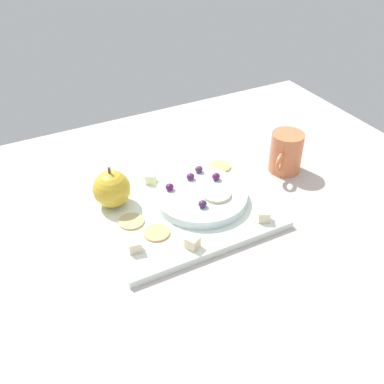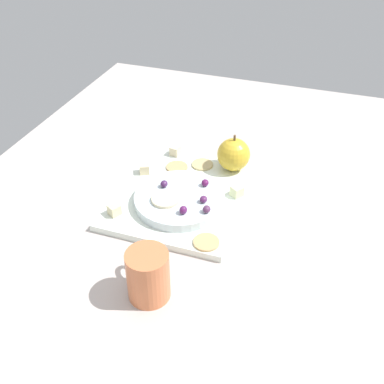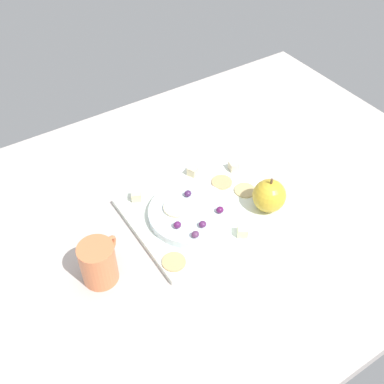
# 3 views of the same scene
# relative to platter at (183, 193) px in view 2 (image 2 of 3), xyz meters

# --- Properties ---
(table) EXTENTS (1.22, 0.90, 0.03)m
(table) POSITION_rel_platter_xyz_m (0.02, 0.01, -0.02)
(table) COLOR #BBB1AC
(table) RESTS_ON ground
(platter) EXTENTS (0.32, 0.26, 0.01)m
(platter) POSITION_rel_platter_xyz_m (0.00, 0.00, 0.00)
(platter) COLOR white
(platter) RESTS_ON table
(serving_dish) EXTENTS (0.18, 0.18, 0.02)m
(serving_dish) POSITION_rel_platter_xyz_m (-0.04, -0.01, 0.02)
(serving_dish) COLOR silver
(serving_dish) RESTS_ON platter
(apple_whole) EXTENTS (0.07, 0.07, 0.07)m
(apple_whole) POSITION_rel_platter_xyz_m (0.11, -0.08, 0.04)
(apple_whole) COLOR gold
(apple_whole) RESTS_ON platter
(apple_stem) EXTENTS (0.01, 0.01, 0.01)m
(apple_stem) POSITION_rel_platter_xyz_m (0.11, -0.08, 0.09)
(apple_stem) COLOR brown
(apple_stem) RESTS_ON apple_whole
(cheese_cube_0) EXTENTS (0.03, 0.03, 0.02)m
(cheese_cube_0) POSITION_rel_platter_xyz_m (0.02, -0.11, 0.02)
(cheese_cube_0) COLOR beige
(cheese_cube_0) RESTS_ON platter
(cheese_cube_1) EXTENTS (0.02, 0.02, 0.02)m
(cheese_cube_1) POSITION_rel_platter_xyz_m (0.13, 0.06, 0.02)
(cheese_cube_1) COLOR beige
(cheese_cube_1) RESTS_ON platter
(cheese_cube_2) EXTENTS (0.03, 0.03, 0.02)m
(cheese_cube_2) POSITION_rel_platter_xyz_m (0.03, 0.10, 0.02)
(cheese_cube_2) COLOR beige
(cheese_cube_2) RESTS_ON platter
(cheese_cube_3) EXTENTS (0.03, 0.03, 0.02)m
(cheese_cube_3) POSITION_rel_platter_xyz_m (-0.12, 0.10, 0.02)
(cheese_cube_3) COLOR beige
(cheese_cube_3) RESTS_ON platter
(cracker_0) EXTENTS (0.05, 0.05, 0.00)m
(cracker_0) POSITION_rel_platter_xyz_m (0.08, 0.04, 0.01)
(cracker_0) COLOR tan
(cracker_0) RESTS_ON platter
(cracker_1) EXTENTS (0.05, 0.05, 0.00)m
(cracker_1) POSITION_rel_platter_xyz_m (-0.14, -0.09, 0.01)
(cracker_1) COLOR tan
(cracker_1) RESTS_ON platter
(cracker_2) EXTENTS (0.05, 0.05, 0.00)m
(cracker_2) POSITION_rel_platter_xyz_m (0.10, -0.01, 0.01)
(cracker_2) COLOR tan
(cracker_2) RESTS_ON platter
(grape_0) EXTENTS (0.02, 0.01, 0.01)m
(grape_0) POSITION_rel_platter_xyz_m (-0.05, -0.06, 0.03)
(grape_0) COLOR #532253
(grape_0) RESTS_ON serving_dish
(grape_1) EXTENTS (0.02, 0.01, 0.02)m
(grape_1) POSITION_rel_platter_xyz_m (-0.09, -0.03, 0.03)
(grape_1) COLOR #551C54
(grape_1) RESTS_ON serving_dish
(grape_2) EXTENTS (0.02, 0.01, 0.01)m
(grape_2) POSITION_rel_platter_xyz_m (0.01, -0.05, 0.03)
(grape_2) COLOR #59184D
(grape_2) RESTS_ON serving_dish
(grape_3) EXTENTS (0.02, 0.01, 0.01)m
(grape_3) POSITION_rel_platter_xyz_m (-0.07, -0.07, 0.03)
(grape_3) COLOR #562D52
(grape_3) RESTS_ON serving_dish
(grape_4) EXTENTS (0.02, 0.01, 0.01)m
(grape_4) POSITION_rel_platter_xyz_m (-0.02, 0.03, 0.03)
(grape_4) COLOR #442151
(grape_4) RESTS_ON serving_dish
(apple_slice_0) EXTENTS (0.06, 0.06, 0.01)m
(apple_slice_0) POSITION_rel_platter_xyz_m (-0.06, 0.02, 0.03)
(apple_slice_0) COLOR beige
(apple_slice_0) RESTS_ON serving_dish
(cup) EXTENTS (0.09, 0.08, 0.09)m
(cup) POSITION_rel_platter_xyz_m (-0.27, -0.04, 0.04)
(cup) COLOR #D87446
(cup) RESTS_ON table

